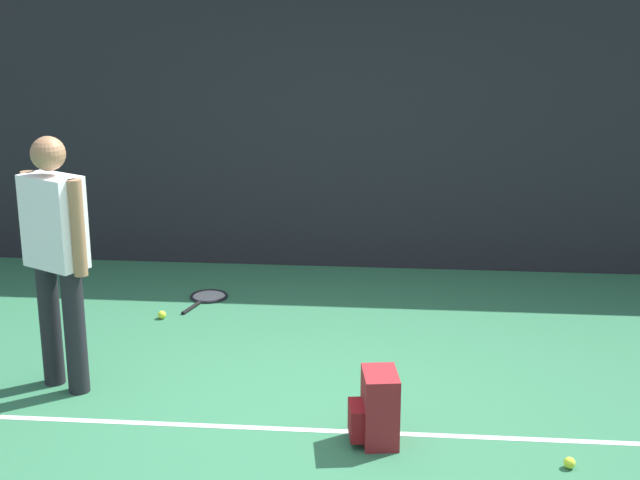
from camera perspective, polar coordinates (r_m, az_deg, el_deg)
ground_plane at (r=5.99m, az=-0.34°, el=-10.31°), size 12.00×12.00×0.00m
back_fence at (r=8.46m, az=1.56°, el=6.83°), size 10.00×0.10×2.59m
court_line at (r=5.71m, az=-0.64°, el=-11.69°), size 9.00×0.05×0.00m
tennis_player at (r=6.15m, az=-16.04°, el=-0.55°), size 0.48×0.39×1.70m
tennis_racket at (r=7.93m, az=-7.00°, el=-3.54°), size 0.40×0.64×0.03m
backpack at (r=5.50m, az=3.56°, el=-10.40°), size 0.32×0.33×0.44m
tennis_ball_near_player at (r=5.49m, az=15.20°, el=-13.18°), size 0.07×0.07×0.07m
tennis_ball_by_fence at (r=7.53m, az=-9.77°, el=-4.59°), size 0.07×0.07×0.07m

